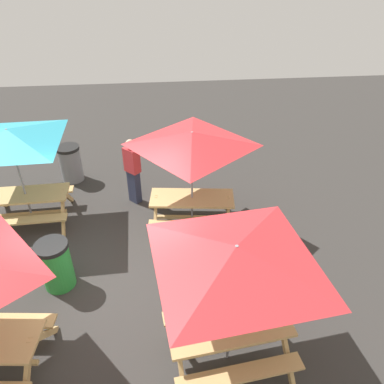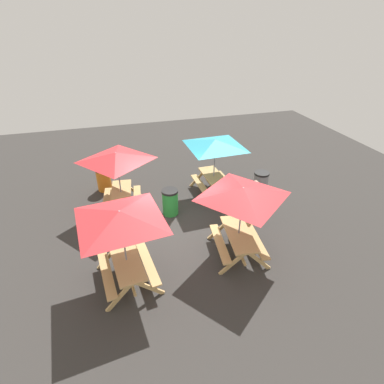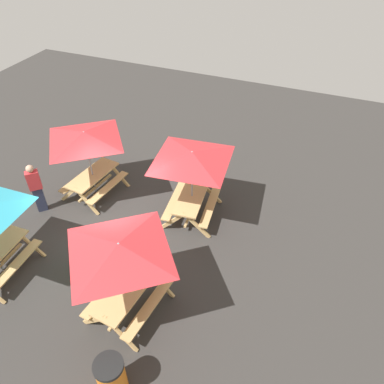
# 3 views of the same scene
# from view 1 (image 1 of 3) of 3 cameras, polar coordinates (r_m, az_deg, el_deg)

# --- Properties ---
(ground_plane) EXTENTS (24.00, 24.00, 0.00)m
(ground_plane) POSITION_cam_1_polar(r_m,az_deg,el_deg) (7.40, -11.23, -13.40)
(ground_plane) COLOR #33302D
(ground_plane) RESTS_ON ground
(picnic_table_0) EXTENTS (2.83, 2.83, 2.34)m
(picnic_table_0) POSITION_cam_1_polar(r_m,az_deg,el_deg) (8.39, -25.96, 6.69)
(picnic_table_0) COLOR tan
(picnic_table_0) RESTS_ON ground
(picnic_table_1) EXTENTS (2.81, 2.81, 2.34)m
(picnic_table_1) POSITION_cam_1_polar(r_m,az_deg,el_deg) (4.81, 6.60, -10.89)
(picnic_table_1) COLOR tan
(picnic_table_1) RESTS_ON ground
(picnic_table_2) EXTENTS (2.22, 2.22, 2.34)m
(picnic_table_2) POSITION_cam_1_polar(r_m,az_deg,el_deg) (7.44, -0.00, 6.97)
(picnic_table_2) COLOR tan
(picnic_table_2) RESTS_ON ground
(trash_bin_green) EXTENTS (0.59, 0.59, 0.98)m
(trash_bin_green) POSITION_cam_1_polar(r_m,az_deg,el_deg) (7.32, -20.02, -10.37)
(trash_bin_green) COLOR green
(trash_bin_green) RESTS_ON ground
(trash_bin_gray) EXTENTS (0.59, 0.59, 0.98)m
(trash_bin_gray) POSITION_cam_1_polar(r_m,az_deg,el_deg) (10.38, -18.02, 4.18)
(trash_bin_gray) COLOR gray
(trash_bin_gray) RESTS_ON ground
(person_standing) EXTENTS (0.41, 0.41, 1.67)m
(person_standing) POSITION_cam_1_polar(r_m,az_deg,el_deg) (8.91, -9.02, 3.34)
(person_standing) COLOR #2D334C
(person_standing) RESTS_ON ground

